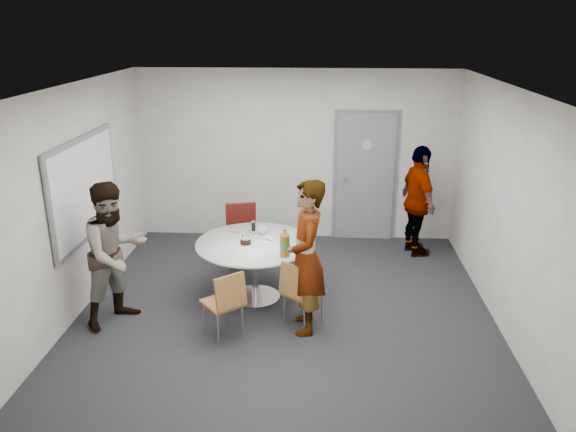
# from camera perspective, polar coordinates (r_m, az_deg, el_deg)

# --- Properties ---
(floor) EXTENTS (5.00, 5.00, 0.00)m
(floor) POSITION_cam_1_polar(r_m,az_deg,el_deg) (7.05, -0.21, -9.35)
(floor) COLOR #242429
(floor) RESTS_ON ground
(ceiling) EXTENTS (5.00, 5.00, 0.00)m
(ceiling) POSITION_cam_1_polar(r_m,az_deg,el_deg) (6.23, -0.24, 13.01)
(ceiling) COLOR silver
(ceiling) RESTS_ON wall_back
(wall_back) EXTENTS (5.00, 0.00, 5.00)m
(wall_back) POSITION_cam_1_polar(r_m,az_deg,el_deg) (8.92, 0.84, 6.13)
(wall_back) COLOR #B4B0AB
(wall_back) RESTS_ON floor
(wall_left) EXTENTS (0.00, 5.00, 5.00)m
(wall_left) POSITION_cam_1_polar(r_m,az_deg,el_deg) (7.12, -20.73, 1.44)
(wall_left) COLOR #B4B0AB
(wall_left) RESTS_ON floor
(wall_right) EXTENTS (0.00, 5.00, 5.00)m
(wall_right) POSITION_cam_1_polar(r_m,az_deg,el_deg) (6.83, 21.20, 0.64)
(wall_right) COLOR #B4B0AB
(wall_right) RESTS_ON floor
(wall_front) EXTENTS (5.00, 0.00, 5.00)m
(wall_front) POSITION_cam_1_polar(r_m,az_deg,el_deg) (4.22, -2.47, -9.51)
(wall_front) COLOR #B4B0AB
(wall_front) RESTS_ON floor
(door) EXTENTS (1.02, 0.17, 2.12)m
(door) POSITION_cam_1_polar(r_m,az_deg,el_deg) (9.00, 7.85, 3.94)
(door) COLOR gray
(door) RESTS_ON wall_back
(whiteboard) EXTENTS (0.04, 1.90, 1.25)m
(whiteboard) POSITION_cam_1_polar(r_m,az_deg,el_deg) (7.25, -19.92, 2.67)
(whiteboard) COLOR slate
(whiteboard) RESTS_ON wall_left
(table) EXTENTS (1.46, 1.46, 1.11)m
(table) POSITION_cam_1_polar(r_m,az_deg,el_deg) (7.02, -3.19, -3.52)
(table) COLOR white
(table) RESTS_ON floor
(chair_near_left) EXTENTS (0.56, 0.56, 0.81)m
(chair_near_left) POSITION_cam_1_polar(r_m,az_deg,el_deg) (6.25, -6.32, -8.41)
(chair_near_left) COLOR brown
(chair_near_left) RESTS_ON floor
(chair_near_right) EXTENTS (0.55, 0.56, 0.81)m
(chair_near_right) POSITION_cam_1_polar(r_m,az_deg,el_deg) (6.44, 1.09, -7.43)
(chair_near_right) COLOR brown
(chair_near_right) RESTS_ON floor
(chair_far) EXTENTS (0.53, 0.57, 0.95)m
(chair_far) POSITION_cam_1_polar(r_m,az_deg,el_deg) (7.97, -4.73, -1.36)
(chair_far) COLOR #5B1712
(chair_far) RESTS_ON floor
(person_main) EXTENTS (0.48, 0.69, 1.78)m
(person_main) POSITION_cam_1_polar(r_m,az_deg,el_deg) (6.24, 1.88, -4.24)
(person_main) COLOR #A5C6EA
(person_main) RESTS_ON floor
(person_left) EXTENTS (1.00, 1.05, 1.70)m
(person_left) POSITION_cam_1_polar(r_m,az_deg,el_deg) (6.73, -17.15, -3.68)
(person_left) COLOR white
(person_left) RESTS_ON floor
(person_right) EXTENTS (0.65, 1.05, 1.68)m
(person_right) POSITION_cam_1_polar(r_m,az_deg,el_deg) (8.55, 13.08, 1.47)
(person_right) COLOR black
(person_right) RESTS_ON floor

